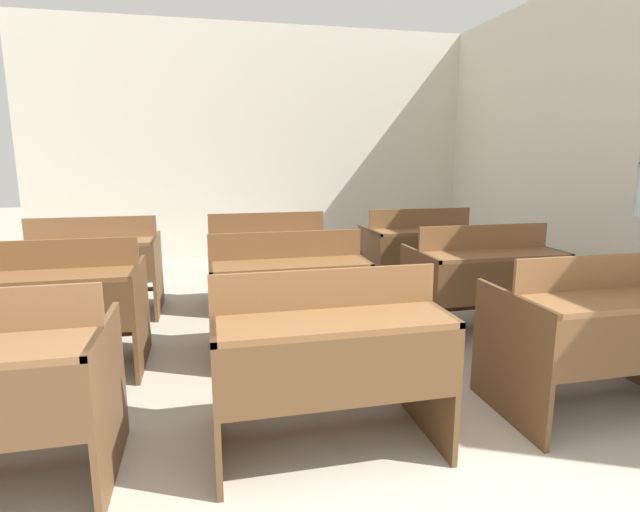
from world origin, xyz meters
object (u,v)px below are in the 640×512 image
object	(u,v)px
bench_second_center	(287,290)
bench_second_left	(52,304)
bench_front_right	(601,330)
bench_second_right	(484,278)
bench_third_right	(420,250)
bench_third_center	(268,257)
bench_third_left	(94,264)
wastepaper_bin	(492,263)
bench_front_center	(327,355)

from	to	relation	value
bench_second_center	bench_second_left	bearing A→B (deg)	-179.61
bench_front_right	bench_second_left	bearing A→B (deg)	158.62
bench_second_right	bench_front_right	bearing A→B (deg)	-90.51
bench_third_right	bench_front_right	bearing A→B (deg)	-90.59
bench_front_right	bench_second_center	world-z (taller)	same
bench_third_center	bench_third_right	xyz separation A→B (m)	(1.59, 0.01, 0.00)
bench_front_right	bench_third_center	size ratio (longest dim) A/B	1.00
bench_second_right	bench_third_right	world-z (taller)	same
bench_second_left	bench_second_right	size ratio (longest dim) A/B	1.00
bench_third_left	wastepaper_bin	distance (m)	4.50
bench_second_right	bench_third_right	bearing A→B (deg)	89.32
bench_front_center	bench_third_left	distance (m)	2.94
wastepaper_bin	bench_second_left	bearing A→B (deg)	-156.31
bench_third_left	wastepaper_bin	xyz separation A→B (m)	(4.43, 0.68, -0.34)
bench_second_left	bench_front_center	bearing A→B (deg)	-38.33
bench_third_left	bench_third_center	bearing A→B (deg)	-0.07
bench_front_center	bench_second_left	xyz separation A→B (m)	(-1.56, 1.23, 0.00)
bench_front_right	bench_third_right	world-z (taller)	same
bench_second_right	bench_third_center	bearing A→B (deg)	141.57
bench_second_left	bench_third_right	world-z (taller)	same
bench_third_right	wastepaper_bin	distance (m)	1.48
bench_front_right	bench_second_right	size ratio (longest dim) A/B	1.00
bench_second_right	bench_third_center	distance (m)	2.01
bench_second_right	bench_third_center	size ratio (longest dim) A/B	1.00
bench_front_right	bench_second_right	xyz separation A→B (m)	(0.01, 1.25, 0.00)
bench_second_left	bench_third_center	world-z (taller)	same
bench_front_center	bench_second_center	size ratio (longest dim) A/B	1.00
bench_second_center	bench_second_right	size ratio (longest dim) A/B	1.00
bench_second_right	wastepaper_bin	distance (m)	2.35
bench_front_right	bench_second_left	distance (m)	3.37
bench_third_left	bench_third_center	xyz separation A→B (m)	(1.57, -0.00, 0.00)
bench_second_right	bench_third_center	xyz separation A→B (m)	(-1.57, 1.25, 0.00)
bench_front_center	bench_second_center	bearing A→B (deg)	89.76
bench_front_center	wastepaper_bin	size ratio (longest dim) A/B	3.86
bench_front_right	bench_third_left	xyz separation A→B (m)	(-3.13, 2.50, 0.00)
bench_second_left	bench_second_center	world-z (taller)	same
bench_second_left	bench_third_right	bearing A→B (deg)	21.94
bench_second_center	bench_second_right	xyz separation A→B (m)	(1.58, 0.01, 0.00)
bench_second_center	wastepaper_bin	xyz separation A→B (m)	(2.87, 1.94, -0.34)
bench_second_left	bench_third_center	size ratio (longest dim) A/B	1.00
bench_third_center	bench_third_right	size ratio (longest dim) A/B	1.00
bench_second_right	bench_third_left	size ratio (longest dim) A/B	1.00
bench_second_right	bench_third_right	xyz separation A→B (m)	(0.01, 1.26, 0.00)
bench_front_right	bench_third_left	distance (m)	4.01
bench_front_center	wastepaper_bin	bearing A→B (deg)	47.84
bench_second_center	bench_second_right	bearing A→B (deg)	0.22
bench_front_right	bench_third_right	bearing A→B (deg)	89.41
bench_third_center	bench_third_right	bearing A→B (deg)	0.33
bench_third_right	bench_front_center	bearing A→B (deg)	-122.62
wastepaper_bin	bench_second_right	bearing A→B (deg)	-123.73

